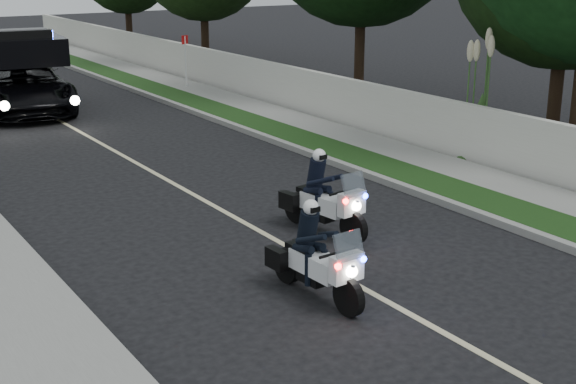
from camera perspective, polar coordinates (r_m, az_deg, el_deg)
name	(u,v)px	position (r m, az deg, el deg)	size (l,w,h in m)	color
ground	(330,270)	(13.21, 3.05, -5.70)	(120.00, 120.00, 0.00)	black
curb_right	(244,130)	(23.37, -3.24, 4.57)	(0.20, 60.00, 0.15)	gray
grass_verge	(264,127)	(23.71, -1.77, 4.78)	(1.20, 60.00, 0.16)	#193814
sidewalk_right	(300,122)	(24.40, 0.85, 5.14)	(1.40, 60.00, 0.16)	gray
property_wall	(326,97)	(24.83, 2.79, 6.91)	(0.22, 60.00, 1.50)	beige
lane_marking	(113,150)	(21.70, -12.67, 3.02)	(0.12, 50.00, 0.01)	#BFB78C
police_moto_left	(315,297)	(12.19, 2.00, -7.70)	(0.64, 1.84, 1.56)	silver
police_moto_right	(323,232)	(14.93, 2.57, -2.96)	(0.67, 1.91, 1.62)	silver
police_suv	(24,112)	(27.90, -18.68, 5.59)	(2.84, 6.14, 2.98)	black
sign_post	(187,90)	(31.02, -7.40, 7.40)	(0.34, 0.34, 2.17)	#B70D17
pampas_far	(478,159)	(20.84, 13.70, 2.36)	(1.35, 1.35, 3.84)	#C1B195
tree_right_a	(550,149)	(22.42, 18.57, 2.98)	(6.03, 6.03, 10.06)	black
tree_right_b	(573,156)	(21.82, 20.05, 2.46)	(6.68, 6.68, 11.14)	#143D16
tree_right_c	(358,100)	(28.61, 5.15, 6.68)	(7.23, 7.23, 12.05)	black
tree_right_d	(206,68)	(37.06, -6.01, 9.00)	(5.91, 5.91, 9.85)	#1B3712
tree_right_e	(130,48)	(45.86, -11.43, 10.29)	(5.19, 5.19, 8.65)	#163310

